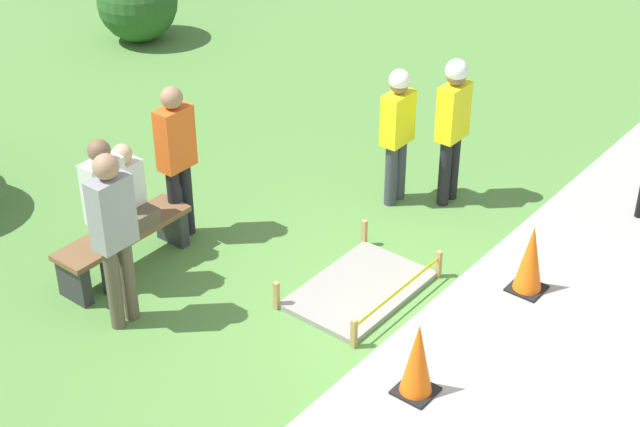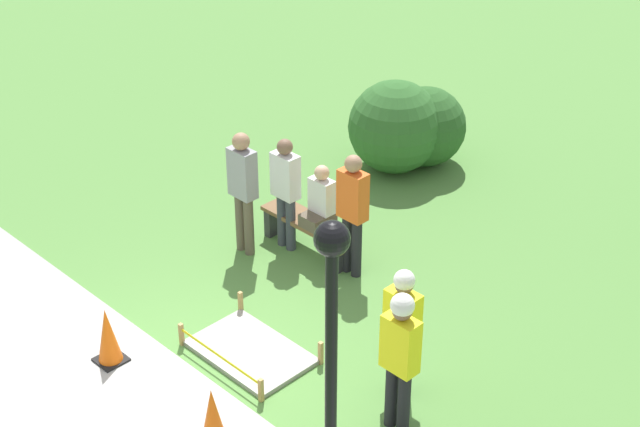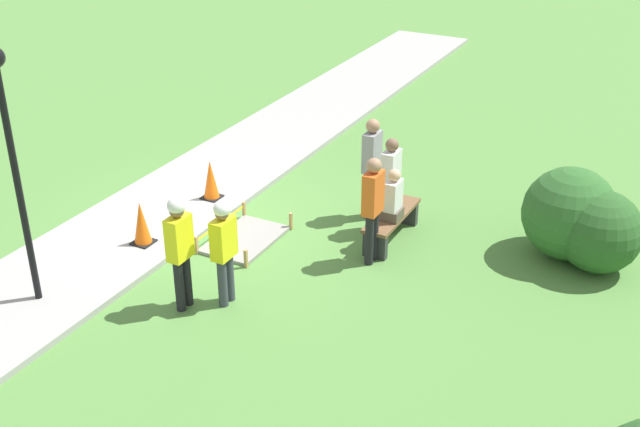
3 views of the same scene
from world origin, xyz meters
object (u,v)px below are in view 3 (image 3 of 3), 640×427
(bystander_in_orange_shirt, at_px, (373,204))
(bystander_in_white_shirt, at_px, (372,162))
(lamppost_near, at_px, (10,141))
(person_seated_on_bench, at_px, (392,199))
(park_bench, at_px, (392,222))
(traffic_cone_near_patch, at_px, (211,180))
(traffic_cone_far_patch, at_px, (141,223))
(worker_assistant, at_px, (180,243))
(worker_supervisor, at_px, (224,245))
(bystander_in_gray_shirt, at_px, (391,180))

(bystander_in_orange_shirt, xyz_separation_m, bystander_in_white_shirt, (-1.44, -0.66, 0.03))
(lamppost_near, bearing_deg, bystander_in_white_shirt, 146.60)
(bystander_in_orange_shirt, height_order, lamppost_near, lamppost_near)
(bystander_in_orange_shirt, bearing_deg, person_seated_on_bench, 175.64)
(person_seated_on_bench, relative_size, bystander_in_white_shirt, 0.48)
(park_bench, bearing_deg, traffic_cone_near_patch, -86.51)
(person_seated_on_bench, height_order, bystander_in_white_shirt, bystander_in_white_shirt)
(traffic_cone_far_patch, relative_size, bystander_in_orange_shirt, 0.42)
(worker_assistant, xyz_separation_m, bystander_in_white_shirt, (-3.91, 1.21, -0.00))
(traffic_cone_near_patch, height_order, traffic_cone_far_patch, traffic_cone_far_patch)
(worker_supervisor, height_order, bystander_in_orange_shirt, bystander_in_orange_shirt)
(worker_supervisor, bearing_deg, person_seated_on_bench, 152.18)
(traffic_cone_far_patch, height_order, person_seated_on_bench, person_seated_on_bench)
(worker_supervisor, relative_size, bystander_in_gray_shirt, 0.98)
(worker_assistant, height_order, bystander_in_gray_shirt, worker_assistant)
(park_bench, height_order, worker_supervisor, worker_supervisor)
(traffic_cone_far_patch, distance_m, bystander_in_white_shirt, 4.04)
(traffic_cone_near_patch, distance_m, park_bench, 3.51)
(person_seated_on_bench, bearing_deg, worker_assistant, -31.66)
(traffic_cone_near_patch, bearing_deg, traffic_cone_far_patch, -0.78)
(worker_supervisor, bearing_deg, bystander_in_gray_shirt, 159.01)
(traffic_cone_near_patch, height_order, park_bench, traffic_cone_near_patch)
(worker_supervisor, distance_m, bystander_in_orange_shirt, 2.51)
(traffic_cone_near_patch, relative_size, traffic_cone_far_patch, 0.99)
(traffic_cone_far_patch, height_order, lamppost_near, lamppost_near)
(traffic_cone_near_patch, distance_m, bystander_in_gray_shirt, 3.41)
(worker_supervisor, xyz_separation_m, lamppost_near, (1.30, -2.45, 1.59))
(traffic_cone_near_patch, xyz_separation_m, worker_assistant, (3.08, 1.62, 0.60))
(traffic_cone_near_patch, xyz_separation_m, lamppost_near, (4.00, -0.34, 2.10))
(traffic_cone_far_patch, bearing_deg, worker_assistant, 55.75)
(bystander_in_orange_shirt, xyz_separation_m, lamppost_near, (3.38, -3.84, 1.54))
(bystander_in_gray_shirt, height_order, bystander_in_white_shirt, bystander_in_white_shirt)
(traffic_cone_near_patch, relative_size, worker_supervisor, 0.45)
(traffic_cone_far_patch, distance_m, person_seated_on_bench, 4.12)
(traffic_cone_near_patch, xyz_separation_m, park_bench, (-0.21, 3.50, -0.13))
(bystander_in_gray_shirt, xyz_separation_m, lamppost_near, (4.50, -3.68, 1.61))
(worker_supervisor, distance_m, lamppost_near, 3.20)
(worker_assistant, bearing_deg, bystander_in_orange_shirt, 142.77)
(worker_supervisor, height_order, bystander_in_white_shirt, bystander_in_white_shirt)
(traffic_cone_far_patch, distance_m, bystander_in_orange_shirt, 3.82)
(bystander_in_gray_shirt, xyz_separation_m, bystander_in_white_shirt, (-0.32, -0.50, 0.10))
(worker_supervisor, bearing_deg, bystander_in_orange_shirt, 146.20)
(traffic_cone_near_patch, distance_m, traffic_cone_far_patch, 1.96)
(traffic_cone_far_patch, relative_size, worker_assistant, 0.42)
(traffic_cone_near_patch, xyz_separation_m, traffic_cone_far_patch, (1.96, -0.03, 0.00))
(worker_supervisor, bearing_deg, traffic_cone_near_patch, -142.03)
(bystander_in_gray_shirt, bearing_deg, lamppost_near, -39.25)
(park_bench, bearing_deg, lamppost_near, -42.39)
(traffic_cone_near_patch, xyz_separation_m, bystander_in_orange_shirt, (0.61, 3.50, 0.56))
(traffic_cone_far_patch, height_order, bystander_in_orange_shirt, bystander_in_orange_shirt)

